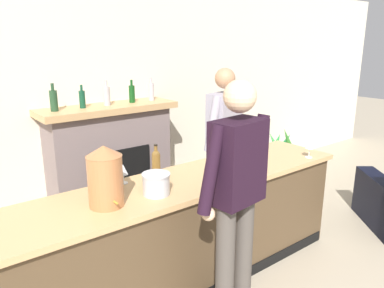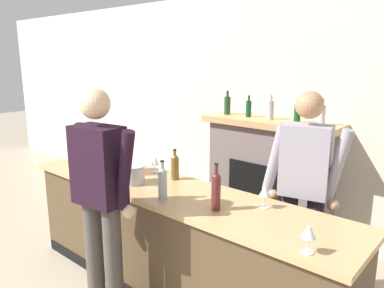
# 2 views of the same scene
# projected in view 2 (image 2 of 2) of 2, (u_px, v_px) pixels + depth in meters

# --- Properties ---
(wall_back_panel) EXTENTS (12.00, 0.07, 2.75)m
(wall_back_panel) POSITION_uv_depth(u_px,v_px,m) (263.00, 111.00, 4.43)
(wall_back_panel) COLOR beige
(wall_back_panel) RESTS_ON ground_plane
(bar_counter) EXTENTS (3.11, 0.69, 0.93)m
(bar_counter) POSITION_uv_depth(u_px,v_px,m) (173.00, 241.00, 3.18)
(bar_counter) COLOR #503C27
(bar_counter) RESTS_ON ground_plane
(fireplace_stone) EXTENTS (1.53, 0.52, 1.61)m
(fireplace_stone) POSITION_uv_depth(u_px,v_px,m) (269.00, 177.00, 4.23)
(fireplace_stone) COLOR slate
(fireplace_stone) RESTS_ON ground_plane
(person_customer) EXTENTS (0.66, 0.34, 1.80)m
(person_customer) POSITION_uv_depth(u_px,v_px,m) (101.00, 202.00, 2.64)
(person_customer) COLOR #49423D
(person_customer) RESTS_ON ground_plane
(person_bartender) EXTENTS (0.65, 0.37, 1.76)m
(person_bartender) POSITION_uv_depth(u_px,v_px,m) (303.00, 192.00, 2.90)
(person_bartender) COLOR #292332
(person_bartender) RESTS_ON ground_plane
(copper_dispenser) EXTENTS (0.24, 0.28, 0.43)m
(copper_dispenser) POSITION_uv_depth(u_px,v_px,m) (110.00, 151.00, 3.46)
(copper_dispenser) COLOR #B26F41
(copper_dispenser) RESTS_ON bar_counter
(ice_bucket_steel) EXTENTS (0.21, 0.21, 0.16)m
(ice_bucket_steel) POSITION_uv_depth(u_px,v_px,m) (133.00, 174.00, 3.22)
(ice_bucket_steel) COLOR silver
(ice_bucket_steel) RESTS_ON bar_counter
(wine_bottle_port_short) EXTENTS (0.07, 0.07, 0.28)m
(wine_bottle_port_short) POSITION_uv_depth(u_px,v_px,m) (175.00, 166.00, 3.31)
(wine_bottle_port_short) COLOR brown
(wine_bottle_port_short) RESTS_ON bar_counter
(wine_bottle_riesling_slim) EXTENTS (0.07, 0.07, 0.31)m
(wine_bottle_riesling_slim) POSITION_uv_depth(u_px,v_px,m) (163.00, 182.00, 2.84)
(wine_bottle_riesling_slim) COLOR #ABB9B7
(wine_bottle_riesling_slim) RESTS_ON bar_counter
(wine_bottle_chardonnay_pale) EXTENTS (0.07, 0.07, 0.35)m
(wine_bottle_chardonnay_pale) POSITION_uv_depth(u_px,v_px,m) (216.00, 190.00, 2.63)
(wine_bottle_chardonnay_pale) COLOR #572223
(wine_bottle_chardonnay_pale) RESTS_ON bar_counter
(wine_glass_by_dispenser) EXTENTS (0.07, 0.07, 0.16)m
(wine_glass_by_dispenser) POSITION_uv_depth(u_px,v_px,m) (155.00, 161.00, 3.52)
(wine_glass_by_dispenser) COLOR silver
(wine_glass_by_dispenser) RESTS_ON bar_counter
(wine_glass_mid_counter) EXTENTS (0.08, 0.08, 0.17)m
(wine_glass_mid_counter) POSITION_uv_depth(u_px,v_px,m) (309.00, 232.00, 2.05)
(wine_glass_mid_counter) COLOR silver
(wine_glass_mid_counter) RESTS_ON bar_counter
(wine_glass_front_left) EXTENTS (0.08, 0.08, 0.17)m
(wine_glass_front_left) POSITION_uv_depth(u_px,v_px,m) (265.00, 191.00, 2.68)
(wine_glass_front_left) COLOR silver
(wine_glass_front_left) RESTS_ON bar_counter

